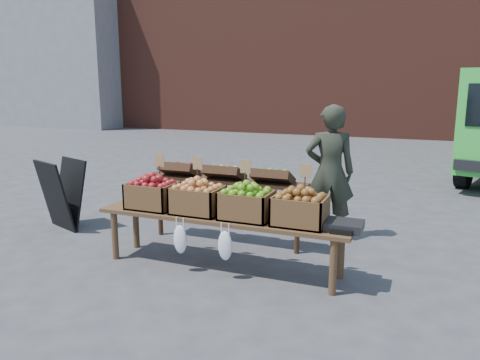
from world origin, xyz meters
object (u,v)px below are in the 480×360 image
at_px(back_table, 225,202).
at_px(display_bench, 222,242).
at_px(crate_green_apples, 300,211).
at_px(crate_golden_apples, 153,195).
at_px(chalkboard_sign, 62,194).
at_px(crate_russet_pears, 198,200).
at_px(crate_red_apples, 247,205).
at_px(vendor, 330,173).
at_px(weighing_scale, 344,226).

bearing_deg(back_table, display_bench, -68.16).
bearing_deg(crate_green_apples, crate_golden_apples, 180.00).
xyz_separation_m(chalkboard_sign, crate_russet_pears, (2.26, -0.47, 0.24)).
bearing_deg(crate_red_apples, vendor, 69.11).
distance_m(display_bench, weighing_scale, 1.29).
bearing_deg(display_bench, back_table, 111.84).
height_order(vendor, crate_green_apples, vendor).
relative_size(back_table, crate_golden_apples, 4.20).
distance_m(crate_red_apples, crate_green_apples, 0.55).
height_order(crate_red_apples, crate_green_apples, same).
bearing_deg(crate_russet_pears, display_bench, 0.00).
relative_size(display_bench, crate_russet_pears, 5.40).
distance_m(vendor, crate_green_apples, 1.43).
height_order(chalkboard_sign, crate_golden_apples, chalkboard_sign).
height_order(crate_green_apples, weighing_scale, crate_green_apples).
bearing_deg(crate_green_apples, chalkboard_sign, 172.05).
bearing_deg(crate_red_apples, display_bench, 180.00).
relative_size(vendor, chalkboard_sign, 1.77).
height_order(crate_russet_pears, crate_green_apples, same).
xyz_separation_m(back_table, display_bench, (0.29, -0.72, -0.24)).
distance_m(display_bench, crate_green_apples, 0.93).
xyz_separation_m(chalkboard_sign, crate_golden_apples, (1.71, -0.47, 0.24)).
bearing_deg(crate_russet_pears, crate_red_apples, 0.00).
xyz_separation_m(display_bench, crate_russet_pears, (-0.28, 0.00, 0.42)).
relative_size(display_bench, crate_red_apples, 5.40).
height_order(chalkboard_sign, weighing_scale, chalkboard_sign).
bearing_deg(vendor, chalkboard_sign, -1.88).
height_order(vendor, crate_golden_apples, vendor).
height_order(display_bench, crate_russet_pears, crate_russet_pears).
xyz_separation_m(back_table, crate_red_apples, (0.56, -0.72, 0.19)).
height_order(vendor, crate_red_apples, vendor).
bearing_deg(crate_red_apples, crate_green_apples, 0.00).
xyz_separation_m(chalkboard_sign, crate_green_apples, (3.36, -0.47, 0.24)).
distance_m(display_bench, crate_red_apples, 0.51).
bearing_deg(vendor, display_bench, 42.37).
relative_size(back_table, display_bench, 0.78).
bearing_deg(crate_red_apples, crate_golden_apples, 180.00).
bearing_deg(crate_green_apples, display_bench, 180.00).
height_order(chalkboard_sign, display_bench, chalkboard_sign).
relative_size(chalkboard_sign, crate_golden_apples, 1.88).
bearing_deg(crate_russet_pears, vendor, 52.45).
bearing_deg(crate_golden_apples, crate_russet_pears, 0.00).
bearing_deg(back_table, chalkboard_sign, -173.64).
bearing_deg(vendor, back_table, 14.65).
xyz_separation_m(crate_green_apples, weighing_scale, (0.43, 0.00, -0.10)).
height_order(crate_golden_apples, crate_green_apples, same).
distance_m(vendor, back_table, 1.35).
bearing_deg(crate_green_apples, vendor, 90.31).
relative_size(back_table, crate_russet_pears, 4.20).
distance_m(back_table, weighing_scale, 1.70).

